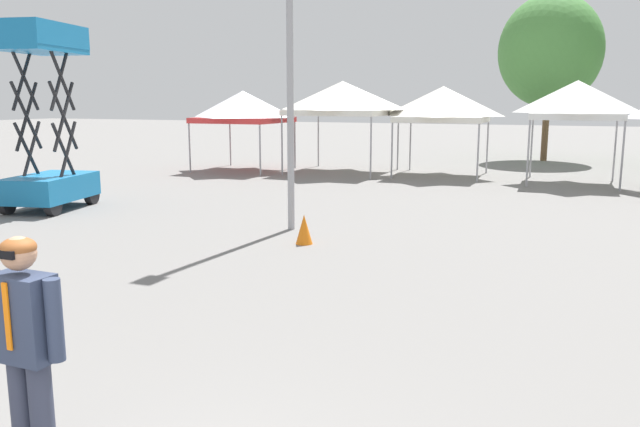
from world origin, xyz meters
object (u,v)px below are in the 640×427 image
(light_pole_near_lift, at_px, (290,4))
(canopy_tent_behind_left, at_px, (342,98))
(tree_behind_tents_left, at_px, (550,51))
(canopy_tent_center, at_px, (443,104))
(canopy_tent_right_of_center, at_px, (577,100))
(person_foreground, at_px, (26,344))
(canopy_tent_far_left, at_px, (243,107))
(scissor_lift, at_px, (48,156))
(traffic_cone_lot_center, at_px, (304,229))

(light_pole_near_lift, bearing_deg, canopy_tent_behind_left, 104.67)
(light_pole_near_lift, bearing_deg, tree_behind_tents_left, 77.43)
(light_pole_near_lift, bearing_deg, canopy_tent_center, 84.94)
(canopy_tent_right_of_center, relative_size, person_foreground, 1.84)
(canopy_tent_center, distance_m, canopy_tent_right_of_center, 4.39)
(canopy_tent_far_left, bearing_deg, scissor_lift, -90.97)
(canopy_tent_center, distance_m, tree_behind_tents_left, 8.33)
(canopy_tent_far_left, distance_m, light_pole_near_lift, 11.61)
(traffic_cone_lot_center, bearing_deg, canopy_tent_right_of_center, 68.19)
(canopy_tent_center, xyz_separation_m, traffic_cone_lot_center, (-0.14, -11.78, -2.24))
(canopy_tent_right_of_center, xyz_separation_m, light_pole_near_lift, (-5.29, -10.08, 1.86))
(canopy_tent_center, xyz_separation_m, tree_behind_tents_left, (3.08, 7.41, 2.23))
(light_pole_near_lift, relative_size, tree_behind_tents_left, 1.11)
(scissor_lift, xyz_separation_m, tree_behind_tents_left, (10.56, 18.05, 3.43))
(canopy_tent_center, xyz_separation_m, canopy_tent_right_of_center, (4.35, -0.54, 0.15))
(scissor_lift, relative_size, person_foreground, 2.50)
(scissor_lift, bearing_deg, traffic_cone_lot_center, -8.84)
(canopy_tent_far_left, bearing_deg, canopy_tent_behind_left, 13.01)
(canopy_tent_center, bearing_deg, tree_behind_tents_left, 67.42)
(person_foreground, relative_size, light_pole_near_lift, 0.22)
(canopy_tent_far_left, bearing_deg, light_pole_near_lift, -56.01)
(canopy_tent_right_of_center, distance_m, light_pole_near_lift, 11.54)
(canopy_tent_far_left, distance_m, canopy_tent_behind_left, 3.79)
(scissor_lift, relative_size, light_pole_near_lift, 0.56)
(canopy_tent_far_left, relative_size, person_foreground, 1.73)
(canopy_tent_behind_left, relative_size, person_foreground, 1.98)
(scissor_lift, height_order, traffic_cone_lot_center, scissor_lift)
(light_pole_near_lift, height_order, tree_behind_tents_left, light_pole_near_lift)
(canopy_tent_center, bearing_deg, person_foreground, -86.63)
(canopy_tent_far_left, distance_m, canopy_tent_right_of_center, 11.70)
(canopy_tent_right_of_center, relative_size, traffic_cone_lot_center, 5.86)
(canopy_tent_behind_left, height_order, traffic_cone_lot_center, canopy_tent_behind_left)
(canopy_tent_behind_left, relative_size, canopy_tent_center, 1.12)
(person_foreground, height_order, traffic_cone_lot_center, person_foreground)
(scissor_lift, bearing_deg, tree_behind_tents_left, 59.65)
(person_foreground, height_order, tree_behind_tents_left, tree_behind_tents_left)
(tree_behind_tents_left, bearing_deg, canopy_tent_far_left, -140.51)
(scissor_lift, distance_m, light_pole_near_lift, 7.29)
(canopy_tent_center, distance_m, traffic_cone_lot_center, 11.99)
(canopy_tent_behind_left, relative_size, traffic_cone_lot_center, 6.31)
(canopy_tent_right_of_center, bearing_deg, light_pole_near_lift, -117.70)
(scissor_lift, xyz_separation_m, traffic_cone_lot_center, (7.34, -1.14, -1.04))
(canopy_tent_behind_left, relative_size, tree_behind_tents_left, 0.49)
(canopy_tent_behind_left, distance_m, tree_behind_tents_left, 10.44)
(tree_behind_tents_left, distance_m, traffic_cone_lot_center, 19.96)
(canopy_tent_center, distance_m, scissor_lift, 13.06)
(canopy_tent_far_left, height_order, canopy_tent_right_of_center, canopy_tent_right_of_center)
(person_foreground, xyz_separation_m, tree_behind_tents_left, (1.94, 26.76, 3.72))
(tree_behind_tents_left, bearing_deg, canopy_tent_right_of_center, -80.91)
(canopy_tent_far_left, distance_m, canopy_tent_center, 7.41)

